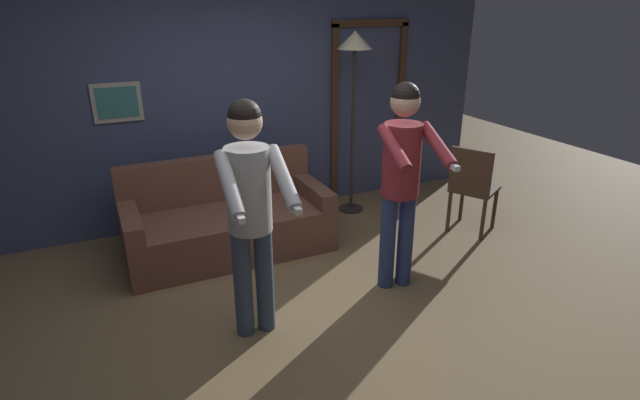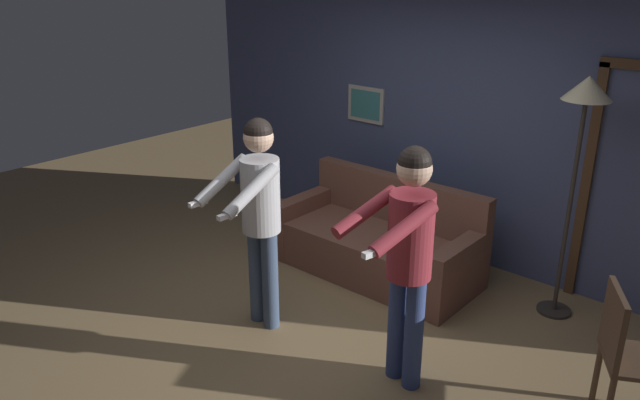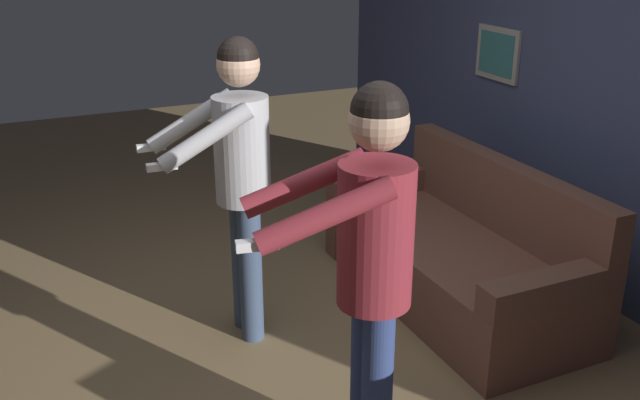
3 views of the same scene
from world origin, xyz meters
TOP-DOWN VIEW (x-y plane):
  - ground_plane at (0.00, 0.00)m, footprint 12.00×12.00m
  - back_wall_assembly at (0.02, 2.15)m, footprint 6.40×0.10m
  - couch at (-0.26, 1.31)m, footprint 1.90×0.86m
  - person_standing_left at (-0.43, -0.04)m, footprint 0.46×0.69m
  - person_standing_right at (0.85, 0.07)m, footprint 0.52×0.74m

SIDE VIEW (x-z plane):
  - ground_plane at x=0.00m, z-range 0.00..0.00m
  - couch at x=-0.26m, z-range -0.16..0.71m
  - person_standing_left at x=-0.43m, z-range 0.18..1.89m
  - person_standing_right at x=0.85m, z-range 0.19..1.90m
  - back_wall_assembly at x=0.02m, z-range 0.00..2.60m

